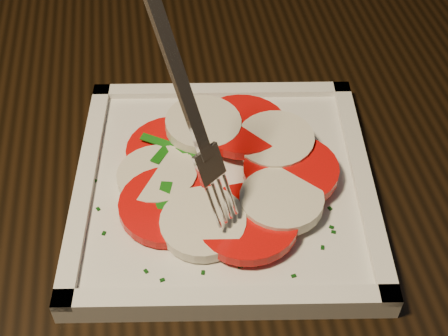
# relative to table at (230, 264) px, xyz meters

# --- Properties ---
(table) EXTENTS (1.24, 0.87, 0.75)m
(table) POSITION_rel_table_xyz_m (0.00, 0.00, 0.00)
(table) COLOR black
(table) RESTS_ON ground
(plate) EXTENTS (0.26, 0.26, 0.01)m
(plate) POSITION_rel_table_xyz_m (-0.01, 0.00, 0.11)
(plate) COLOR silver
(plate) RESTS_ON table
(caprese_salad) EXTENTS (0.20, 0.20, 0.03)m
(caprese_salad) POSITION_rel_table_xyz_m (-0.01, 0.00, 0.12)
(caprese_salad) COLOR red
(caprese_salad) RESTS_ON plate
(fork) EXTENTS (0.08, 0.08, 0.19)m
(fork) POSITION_rel_table_xyz_m (-0.04, -0.02, 0.23)
(fork) COLOR white
(fork) RESTS_ON caprese_salad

